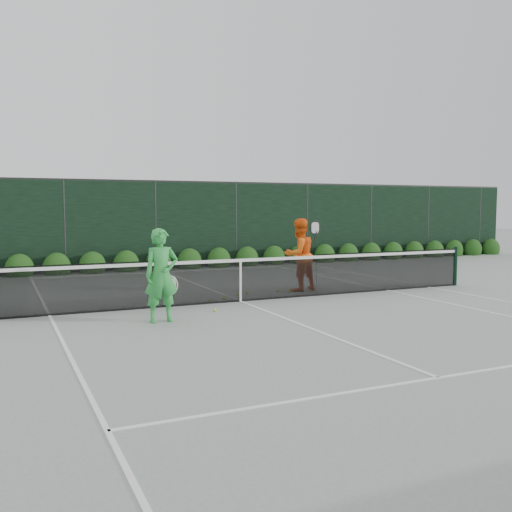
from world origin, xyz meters
name	(u,v)px	position (x,y,z in m)	size (l,w,h in m)	color
ground	(240,301)	(0.00, 0.00, 0.00)	(80.00, 80.00, 0.00)	gray
tennis_net	(239,278)	(-0.02, 0.00, 0.53)	(12.90, 0.10, 1.07)	black
player_woman	(161,275)	(-2.23, -1.48, 0.88)	(0.68, 0.44, 1.76)	green
player_man	(299,255)	(2.02, 0.91, 0.93)	(1.03, 0.88, 1.86)	orange
court_lines	(240,301)	(0.00, 0.00, 0.01)	(11.03, 23.83, 0.01)	white
windscreen_fence	(298,242)	(0.00, -2.71, 1.51)	(32.00, 21.07, 3.06)	black
hedge_row	(159,263)	(0.00, 7.15, 0.23)	(31.66, 0.65, 0.94)	#16380F
tennis_balls	(245,296)	(0.29, 0.44, 0.03)	(2.72, 1.89, 0.07)	#C5E232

